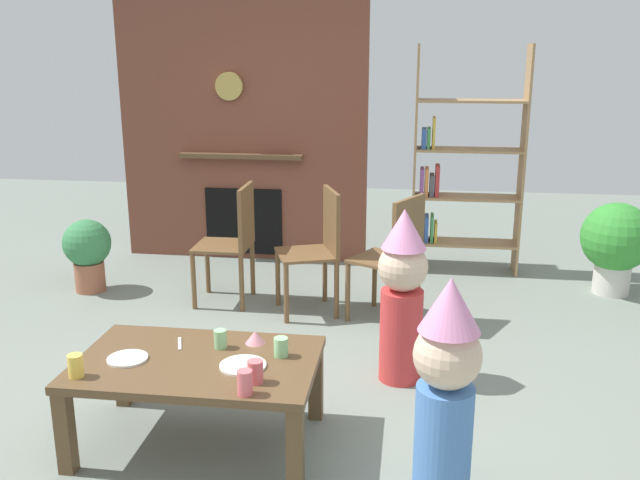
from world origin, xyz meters
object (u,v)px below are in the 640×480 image
Objects in this scene: child_with_cone_hat at (446,388)px; dining_chair_middle at (319,244)px; bookshelf at (458,173)px; paper_cup_far_right at (244,383)px; paper_plate_front at (128,359)px; paper_cup_near_right at (220,339)px; potted_plant_short at (87,250)px; potted_plant_tall at (616,241)px; paper_cup_near_left at (76,366)px; coffee_table at (198,372)px; dining_chair_left at (235,237)px; paper_cup_far_left at (255,372)px; dining_chair_right at (396,252)px; paper_cup_center at (281,347)px; birthday_cake_slice at (255,337)px; paper_plate_rear at (243,365)px.

dining_chair_middle is (-0.81, 2.13, -0.02)m from child_with_cone_hat.
paper_cup_far_right is (-1.05, -3.24, -0.36)m from bookshelf.
paper_cup_far_right is 0.58× the size of paper_plate_front.
paper_cup_near_right is 0.16× the size of potted_plant_short.
paper_plate_front is 1.48m from child_with_cone_hat.
potted_plant_tall is at bearing 43.67° from paper_cup_near_right.
child_with_cone_hat is at bearing -9.93° from paper_plate_front.
bookshelf is at bearing 60.11° from paper_cup_near_left.
coffee_table is 1.26× the size of dining_chair_left.
paper_cup_far_right is 0.19× the size of potted_plant_short.
potted_plant_short is (-1.61, 1.87, -0.15)m from paper_cup_near_right.
child_with_cone_hat is (0.81, -0.11, 0.04)m from paper_cup_far_left.
child_with_cone_hat reaches higher than dining_chair_right.
paper_cup_far_right is at bearing -62.99° from paper_cup_near_right.
paper_cup_center reaches higher than birthday_cake_slice.
paper_cup_center is at bearing 13.07° from coffee_table.
paper_cup_near_right is 0.42× the size of paper_plate_rear.
paper_cup_center is 0.85m from child_with_cone_hat.
paper_cup_near_left reaches higher than paper_cup_near_right.
potted_plant_tall is 1.25× the size of potted_plant_short.
paper_cup_near_left is 0.78m from paper_cup_far_right.
dining_chair_middle is 1.56× the size of potted_plant_short.
potted_plant_tall is (1.67, 0.83, -0.09)m from dining_chair_right.
coffee_table is at bearing -136.14° from birthday_cake_slice.
birthday_cake_slice is at bearing 33.25° from paper_cup_near_left.
birthday_cake_slice is (0.55, 0.27, 0.03)m from paper_plate_front.
birthday_cake_slice reaches higher than paper_plate_front.
paper_cup_far_right is (0.30, -0.30, 0.12)m from coffee_table.
paper_plate_front is at bearing 4.93° from child_with_cone_hat.
dining_chair_right reaches higher than birthday_cake_slice.
dining_chair_left is 1.00× the size of dining_chair_middle.
paper_plate_front is at bearing -179.83° from paper_plate_rear.
dining_chair_middle is 1.00× the size of dining_chair_right.
paper_plate_rear is (0.23, -0.04, 0.07)m from coffee_table.
paper_plate_front is 2.11m from dining_chair_right.
paper_plate_front is at bearing -154.12° from birthday_cake_slice.
child_with_cone_hat is 1.38× the size of potted_plant_tall.
paper_plate_rear is 2.04m from dining_chair_left.
child_with_cone_hat is 2.65m from dining_chair_left.
dining_chair_middle is 0.57m from dining_chair_right.
potted_plant_short is at bearing 130.68° from paper_cup_near_right.
coffee_table is at bearing 0.00° from child_with_cone_hat.
child_with_cone_hat is (1.14, -0.30, 0.15)m from coffee_table.
coffee_table is 1.26× the size of dining_chair_right.
potted_plant_tall reaches higher than birthday_cake_slice.
potted_plant_tall is (2.32, 2.56, -0.03)m from paper_plate_rear.
potted_plant_short is at bearing 20.39° from dining_chair_right.
paper_plate_front is 0.26× the size of potted_plant_tall.
paper_cup_center is 0.43× the size of paper_plate_rear.
coffee_table is at bearing 8.23° from paper_plate_front.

